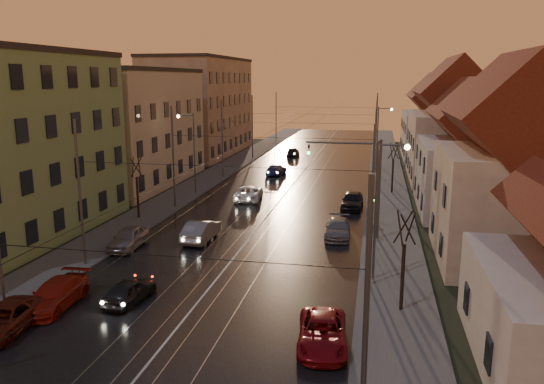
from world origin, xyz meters
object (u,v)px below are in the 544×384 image
Objects in this scene: parked_right_2 at (352,200)px; parked_left_3 at (128,238)px; driving_car_4 at (293,152)px; street_lamp_3 at (380,133)px; parked_left_1 at (5,319)px; street_lamp_1 at (382,197)px; street_lamp_2 at (191,145)px; driving_car_0 at (129,291)px; parked_left_2 at (55,295)px; driving_car_3 at (276,169)px; parked_right_1 at (338,229)px; traffic_light_mast at (365,176)px; parked_right_0 at (322,333)px; driving_car_2 at (249,193)px; driving_car_1 at (201,230)px.

parked_left_3 is at bearing -132.64° from parked_right_2.
driving_car_4 is at bearing 81.91° from parked_left_3.
street_lamp_3 is 1.78× the size of parked_left_1.
street_lamp_2 is at bearing 132.32° from street_lamp_1.
street_lamp_2 is at bearing 88.38° from parked_left_1.
driving_car_0 is 0.81× the size of parked_left_1.
parked_left_2 is 27.40m from parked_right_2.
parked_left_3 is (-0.03, 12.44, 0.09)m from parked_left_1.
driving_car_3 is 1.09× the size of driving_car_4.
parked_right_1 is at bearing -37.84° from street_lamp_2.
street_lamp_1 is 2.20× the size of driving_car_0.
driving_car_3 is (-12.05, -3.74, -4.24)m from street_lamp_3.
street_lamp_3 is 45.83m from parked_left_2.
driving_car_4 is at bearing 111.06° from parked_right_2.
traffic_light_mast is at bearing -92.27° from street_lamp_3.
parked_right_0 is (-2.36, -44.16, -4.26)m from street_lamp_3.
driving_car_2 is at bearing -85.35° from driving_car_0.
parked_right_2 reaches higher than parked_left_1.
street_lamp_2 is 14.36m from driving_car_3.
parked_right_0 is at bearing -40.24° from parked_left_3.
driving_car_3 is (-12.05, 32.26, -4.24)m from street_lamp_1.
driving_car_2 is 9.89m from parked_right_2.
traffic_light_mast is at bearing 15.60° from parked_left_3.
driving_car_0 is 0.82× the size of parked_right_1.
driving_car_3 is (0.34, 26.87, -0.10)m from driving_car_1.
parked_left_1 is at bearing 84.34° from driving_car_4.
driving_car_4 is at bearing 81.25° from parked_left_1.
parked_right_2 is at bearing -96.91° from street_lamp_3.
parked_right_1 is at bearing 176.32° from traffic_light_mast.
traffic_light_mast is 41.66m from driving_car_4.
driving_car_4 is at bearing 101.99° from parked_right_1.
parked_right_0 is 1.02× the size of parked_right_2.
driving_car_3 is 0.97× the size of parked_left_2.
street_lamp_2 is 1.82× the size of parked_right_1.
street_lamp_3 reaches higher than parked_right_0.
driving_car_0 is 16.69m from parked_right_1.
parked_right_1 is at bearing 18.22° from parked_left_3.
driving_car_4 reaches higher than parked_right_1.
parked_left_1 is 1.02× the size of parked_right_2.
parked_right_1 is (9.14, -24.15, -0.01)m from driving_car_3.
traffic_light_mast is 4.35m from parked_right_1.
driving_car_1 is at bearing -85.24° from driving_car_0.
driving_car_3 is at bearing 110.47° from street_lamp_1.
driving_car_0 is 3.61m from parked_left_2.
parked_left_2 is at bearing 71.69° from parked_left_1.
traffic_light_mast is 1.72× the size of parked_left_3.
street_lamp_2 is at bearing 92.38° from parked_left_2.
street_lamp_1 is 1.96× the size of driving_car_4.
parked_left_3 is (-15.58, -5.18, -3.89)m from traffic_light_mast.
parked_left_3 reaches higher than driving_car_3.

